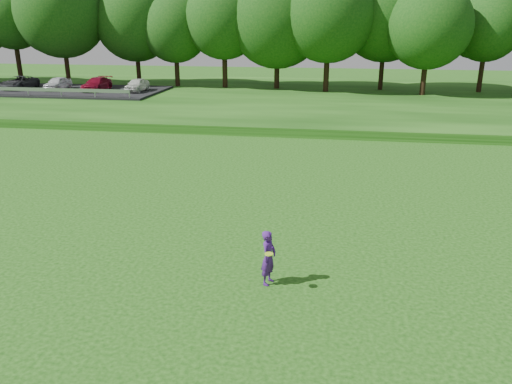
# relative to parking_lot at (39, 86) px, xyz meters

# --- Properties ---
(ground) EXTENTS (140.00, 140.00, 0.00)m
(ground) POSITION_rel_parking_lot_xyz_m (23.85, -32.82, -1.06)
(ground) COLOR #123E0C
(ground) RESTS_ON ground
(berm) EXTENTS (130.00, 30.00, 0.60)m
(berm) POSITION_rel_parking_lot_xyz_m (23.85, 1.18, -0.76)
(berm) COLOR #123E0C
(berm) RESTS_ON ground
(walking_path) EXTENTS (130.00, 1.60, 0.04)m
(walking_path) POSITION_rel_parking_lot_xyz_m (23.85, -12.82, -1.04)
(walking_path) COLOR gray
(walking_path) RESTS_ON ground
(treeline) EXTENTS (104.00, 7.00, 15.00)m
(treeline) POSITION_rel_parking_lot_xyz_m (23.85, 5.18, 7.04)
(treeline) COLOR #0E3F0E
(treeline) RESTS_ON berm
(parking_lot) EXTENTS (24.00, 9.00, 1.38)m
(parking_lot) POSITION_rel_parking_lot_xyz_m (0.00, 0.00, 0.00)
(parking_lot) COLOR black
(parking_lot) RESTS_ON berm
(woman) EXTENTS (0.53, 0.89, 1.58)m
(woman) POSITION_rel_parking_lot_xyz_m (26.75, -32.35, -0.27)
(woman) COLOR #4A1B7B
(woman) RESTS_ON ground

